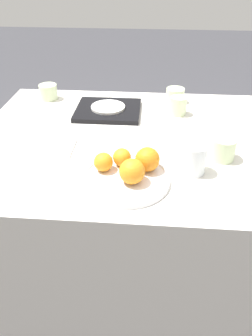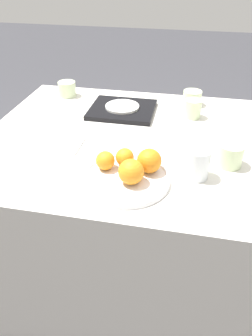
% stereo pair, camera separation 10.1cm
% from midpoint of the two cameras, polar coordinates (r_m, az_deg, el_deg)
% --- Properties ---
extents(ground_plane, '(12.00, 12.00, 0.00)m').
position_cam_midpoint_polar(ground_plane, '(1.78, 3.94, -16.93)').
color(ground_plane, '#38383D').
extents(table, '(1.25, 0.96, 0.76)m').
position_cam_midpoint_polar(table, '(1.50, 4.50, -7.73)').
color(table, silver).
rests_on(table, ground_plane).
extents(fruit_platter, '(0.28, 0.28, 0.02)m').
position_cam_midpoint_polar(fruit_platter, '(1.03, 2.80, -1.99)').
color(fruit_platter, silver).
rests_on(fruit_platter, table).
extents(orange_0, '(0.06, 0.06, 0.06)m').
position_cam_midpoint_polar(orange_0, '(1.06, -0.90, 1.21)').
color(orange_0, orange).
rests_on(orange_0, fruit_platter).
extents(orange_1, '(0.08, 0.08, 0.08)m').
position_cam_midpoint_polar(orange_1, '(1.05, 6.82, 1.16)').
color(orange_1, orange).
rests_on(orange_1, fruit_platter).
extents(orange_2, '(0.08, 0.08, 0.08)m').
position_cam_midpoint_polar(orange_2, '(0.99, 3.83, -0.76)').
color(orange_2, orange).
rests_on(orange_2, fruit_platter).
extents(orange_3, '(0.06, 0.06, 0.06)m').
position_cam_midpoint_polar(orange_3, '(1.08, 2.46, 1.82)').
color(orange_3, orange).
rests_on(orange_3, fruit_platter).
extents(water_glass, '(0.08, 0.08, 0.10)m').
position_cam_midpoint_polar(water_glass, '(1.07, 15.01, 0.67)').
color(water_glass, silver).
rests_on(water_glass, table).
extents(serving_tray, '(0.29, 0.25, 0.02)m').
position_cam_midpoint_polar(serving_tray, '(1.49, 1.31, 10.08)').
color(serving_tray, black).
rests_on(serving_tray, table).
extents(side_plate, '(0.15, 0.15, 0.01)m').
position_cam_midpoint_polar(side_plate, '(1.49, 1.32, 10.61)').
color(side_plate, silver).
rests_on(side_plate, serving_tray).
extents(cup_0, '(0.09, 0.09, 0.08)m').
position_cam_midpoint_polar(cup_0, '(1.16, 20.07, 2.06)').
color(cup_0, beige).
rests_on(cup_0, table).
extents(cup_1, '(0.09, 0.09, 0.07)m').
position_cam_midpoint_polar(cup_1, '(1.68, -8.50, 13.42)').
color(cup_1, beige).
rests_on(cup_1, table).
extents(cup_2, '(0.09, 0.09, 0.07)m').
position_cam_midpoint_polar(cup_2, '(1.60, 13.27, 11.75)').
color(cup_2, beige).
rests_on(cup_2, table).
extents(cup_3, '(0.07, 0.07, 0.08)m').
position_cam_midpoint_polar(cup_3, '(1.47, 13.53, 9.98)').
color(cup_3, beige).
rests_on(cup_3, table).
extents(napkin, '(0.12, 0.13, 0.01)m').
position_cam_midpoint_polar(napkin, '(1.24, -8.11, 4.09)').
color(napkin, white).
rests_on(napkin, table).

